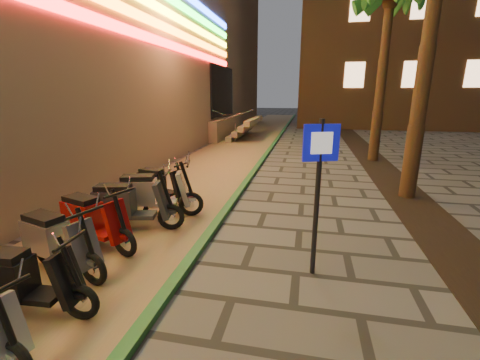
% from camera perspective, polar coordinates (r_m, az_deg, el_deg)
% --- Properties ---
extents(parking_strip, '(3.40, 60.00, 0.01)m').
position_cam_1_polar(parking_strip, '(12.80, -4.18, 2.94)').
color(parking_strip, '#8C7251').
rests_on(parking_strip, ground).
extents(green_curb, '(0.18, 60.00, 0.10)m').
position_cam_1_polar(green_curb, '(12.44, 3.38, 2.80)').
color(green_curb, '#25632E').
rests_on(green_curb, ground).
extents(planting_strip, '(1.20, 40.00, 0.02)m').
position_cam_1_polar(planting_strip, '(7.99, 31.12, -6.89)').
color(planting_strip, black).
rests_on(planting_strip, ground).
extents(palm_d, '(2.97, 3.02, 7.16)m').
position_cam_1_polar(palm_d, '(14.63, 25.11, 26.65)').
color(palm_d, '#472D19').
rests_on(palm_d, ground).
extents(pedestrian_sign, '(0.50, 0.20, 2.38)m').
position_cam_1_polar(pedestrian_sign, '(4.75, 13.80, 0.41)').
color(pedestrian_sign, black).
rests_on(pedestrian_sign, ground).
extents(scooter_5, '(1.58, 0.55, 1.11)m').
position_cam_1_polar(scooter_5, '(4.95, -34.21, -14.49)').
color(scooter_5, black).
rests_on(scooter_5, ground).
extents(scooter_6, '(1.66, 0.85, 1.18)m').
position_cam_1_polar(scooter_6, '(5.75, -29.81, -9.47)').
color(scooter_6, black).
rests_on(scooter_6, ground).
extents(scooter_7, '(1.68, 0.89, 1.19)m').
position_cam_1_polar(scooter_7, '(6.38, -24.79, -6.43)').
color(scooter_7, black).
rests_on(scooter_7, ground).
extents(scooter_8, '(1.78, 0.82, 1.25)m').
position_cam_1_polar(scooter_8, '(6.85, -19.23, -4.17)').
color(scooter_8, black).
rests_on(scooter_8, ground).
extents(scooter_9, '(1.80, 0.94, 1.28)m').
position_cam_1_polar(scooter_9, '(7.40, -15.44, -2.34)').
color(scooter_9, black).
rests_on(scooter_9, ground).
extents(scooter_10, '(1.56, 0.75, 1.10)m').
position_cam_1_polar(scooter_10, '(8.42, -14.17, -0.69)').
color(scooter_10, black).
rests_on(scooter_10, ground).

